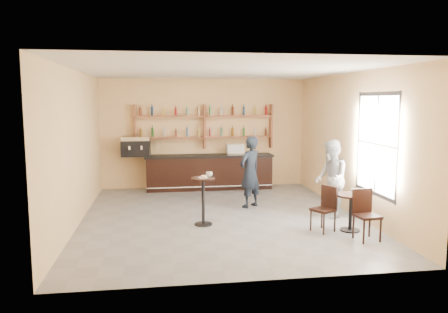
{
  "coord_description": "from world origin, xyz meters",
  "views": [
    {
      "loc": [
        -1.29,
        -9.34,
        2.57
      ],
      "look_at": [
        0.2,
        0.8,
        1.25
      ],
      "focal_mm": 35.0,
      "sensor_mm": 36.0,
      "label": 1
    }
  ],
  "objects": [
    {
      "name": "pastry_case",
      "position": [
        0.87,
        3.15,
        1.15
      ],
      "size": [
        0.57,
        0.49,
        0.31
      ],
      "primitive_type": null,
      "rotation": [
        0.0,
        0.0,
        -0.17
      ],
      "color": "silver",
      "rests_on": "bar_counter"
    },
    {
      "name": "floor",
      "position": [
        0.0,
        0.0,
        0.0
      ],
      "size": [
        7.0,
        7.0,
        0.0
      ],
      "primitive_type": "plane",
      "color": "slate",
      "rests_on": "ground"
    },
    {
      "name": "bar_counter",
      "position": [
        0.11,
        3.15,
        0.5
      ],
      "size": [
        3.7,
        0.72,
        1.0
      ],
      "primitive_type": null,
      "color": "black",
      "rests_on": "floor"
    },
    {
      "name": "man_main",
      "position": [
        0.84,
        0.82,
        0.86
      ],
      "size": [
        0.75,
        0.7,
        1.72
      ],
      "primitive_type": "imported",
      "rotation": [
        0.0,
        0.0,
        3.78
      ],
      "color": "black",
      "rests_on": "floor"
    },
    {
      "name": "cafe_table",
      "position": [
        2.41,
        -1.4,
        0.37
      ],
      "size": [
        0.71,
        0.71,
        0.74
      ],
      "primitive_type": null,
      "rotation": [
        0.0,
        0.0,
        0.24
      ],
      "color": "black",
      "rests_on": "floor"
    },
    {
      "name": "cup_pedestal",
      "position": [
        -0.29,
        -0.45,
        1.05
      ],
      "size": [
        0.16,
        0.16,
        0.1
      ],
      "primitive_type": "imported",
      "rotation": [
        0.0,
        0.0,
        -0.24
      ],
      "color": "white",
      "rests_on": "pedestal_table"
    },
    {
      "name": "espresso_machine",
      "position": [
        -1.98,
        3.15,
        1.28
      ],
      "size": [
        0.82,
        0.56,
        0.56
      ],
      "primitive_type": null,
      "rotation": [
        0.0,
        0.0,
        -0.07
      ],
      "color": "black",
      "rests_on": "bar_counter"
    },
    {
      "name": "cup_cafe",
      "position": [
        2.46,
        -1.4,
        0.79
      ],
      "size": [
        0.14,
        0.14,
        0.1
      ],
      "primitive_type": "imported",
      "rotation": [
        0.0,
        0.0,
        0.4
      ],
      "color": "white",
      "rests_on": "cafe_table"
    },
    {
      "name": "wall_left",
      "position": [
        -3.0,
        0.0,
        1.6
      ],
      "size": [
        0.0,
        7.0,
        7.0
      ],
      "primitive_type": "plane",
      "rotation": [
        1.57,
        0.0,
        1.57
      ],
      "color": "#EDC286",
      "rests_on": "floor"
    },
    {
      "name": "chair_south",
      "position": [
        2.46,
        -2.0,
        0.47
      ],
      "size": [
        0.45,
        0.45,
        0.94
      ],
      "primitive_type": null,
      "rotation": [
        0.0,
        0.0,
        0.12
      ],
      "color": "black",
      "rests_on": "floor"
    },
    {
      "name": "donut",
      "position": [
        -0.42,
        -0.56,
        1.02
      ],
      "size": [
        0.14,
        0.14,
        0.04
      ],
      "primitive_type": "torus",
      "rotation": [
        0.0,
        0.0,
        0.16
      ],
      "color": "#DD8650",
      "rests_on": "napkin"
    },
    {
      "name": "ceiling",
      "position": [
        0.0,
        0.0,
        3.2
      ],
      "size": [
        7.0,
        7.0,
        0.0
      ],
      "primitive_type": "plane",
      "rotation": [
        3.14,
        0.0,
        0.0
      ],
      "color": "white",
      "rests_on": "wall_back"
    },
    {
      "name": "chair_west",
      "position": [
        1.86,
        -1.35,
        0.45
      ],
      "size": [
        0.52,
        0.52,
        0.89
      ],
      "primitive_type": null,
      "rotation": [
        0.0,
        0.0,
        -1.07
      ],
      "color": "black",
      "rests_on": "floor"
    },
    {
      "name": "napkin",
      "position": [
        -0.43,
        -0.55,
        1.0
      ],
      "size": [
        0.21,
        0.21,
        0.0
      ],
      "primitive_type": "cube",
      "rotation": [
        0.0,
        0.0,
        0.24
      ],
      "color": "white",
      "rests_on": "pedestal_table"
    },
    {
      "name": "patron_second",
      "position": [
        2.42,
        -0.32,
        0.86
      ],
      "size": [
        0.78,
        0.93,
        1.72
      ],
      "primitive_type": "imported",
      "rotation": [
        0.0,
        0.0,
        -1.74
      ],
      "color": "#9E9DA2",
      "rests_on": "floor"
    },
    {
      "name": "wall_right",
      "position": [
        3.0,
        0.0,
        1.6
      ],
      "size": [
        0.0,
        7.0,
        7.0
      ],
      "primitive_type": "plane",
      "rotation": [
        1.57,
        0.0,
        -1.57
      ],
      "color": "#EDC286",
      "rests_on": "floor"
    },
    {
      "name": "window_pane",
      "position": [
        2.99,
        -1.2,
        1.7
      ],
      "size": [
        0.0,
        2.0,
        2.0
      ],
      "primitive_type": "plane",
      "rotation": [
        1.57,
        0.0,
        -1.57
      ],
      "color": "white",
      "rests_on": "wall_right"
    },
    {
      "name": "pedestal_table",
      "position": [
        -0.43,
        -0.55,
        0.5
      ],
      "size": [
        0.59,
        0.59,
        1.0
      ],
      "primitive_type": null,
      "rotation": [
        0.0,
        0.0,
        -0.26
      ],
      "color": "black",
      "rests_on": "floor"
    },
    {
      "name": "wall_back",
      "position": [
        0.0,
        3.5,
        1.6
      ],
      "size": [
        7.0,
        0.0,
        7.0
      ],
      "primitive_type": "plane",
      "rotation": [
        1.57,
        0.0,
        0.0
      ],
      "color": "#EDC286",
      "rests_on": "floor"
    },
    {
      "name": "shelf_unit",
      "position": [
        0.0,
        3.37,
        1.81
      ],
      "size": [
        4.0,
        0.26,
        1.4
      ],
      "primitive_type": null,
      "color": "brown",
      "rests_on": "wall_back"
    },
    {
      "name": "wall_front",
      "position": [
        0.0,
        -3.5,
        1.6
      ],
      "size": [
        7.0,
        0.0,
        7.0
      ],
      "primitive_type": "plane",
      "rotation": [
        -1.57,
        0.0,
        0.0
      ],
      "color": "#EDC286",
      "rests_on": "floor"
    },
    {
      "name": "window_frame",
      "position": [
        2.99,
        -1.2,
        1.7
      ],
      "size": [
        0.04,
        1.7,
        2.1
      ],
      "primitive_type": null,
      "color": "black",
      "rests_on": "wall_right"
    },
    {
      "name": "liquor_bottles",
      "position": [
        0.0,
        3.37,
        1.98
      ],
      "size": [
        3.68,
        0.1,
        1.0
      ],
      "primitive_type": null,
      "color": "#8C5919",
      "rests_on": "shelf_unit"
    }
  ]
}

